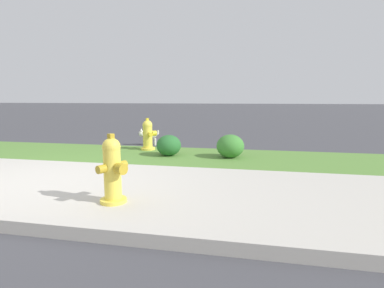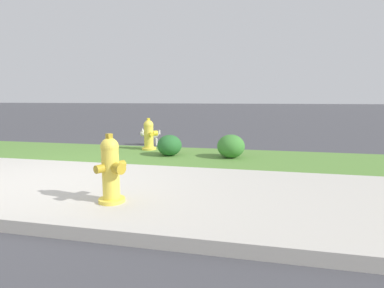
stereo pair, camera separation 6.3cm
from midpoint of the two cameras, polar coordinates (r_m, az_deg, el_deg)
The scene contains 8 objects.
ground_plane at distance 4.68m, azimuth -27.70°, elevation -6.50°, with size 120.00×120.00×0.00m, color #424247.
sidewalk_pavement at distance 4.68m, azimuth -27.70°, elevation -6.44°, with size 18.00×2.56×0.01m, color #BCB7AD.
grass_verge at distance 6.54m, azimuth -15.21°, elevation -1.65°, with size 18.00×1.96×0.01m, color #568438.
fire_hydrant_at_driveway at distance 6.75m, azimuth -8.68°, elevation 1.74°, with size 0.36×0.36×0.71m.
fire_hydrant_far_end at distance 3.39m, azimuth -15.40°, elevation -4.85°, with size 0.34×0.37×0.77m.
small_white_dog at distance 7.43m, azimuth -8.50°, elevation 1.70°, with size 0.48×0.30×0.42m.
shrub_bush_near_lamp at distance 6.03m, azimuth -4.75°, elevation -0.26°, with size 0.49×0.49×0.42m.
shrub_bush_far_verge at distance 5.84m, azimuth 7.00°, elevation -0.41°, with size 0.53×0.53×0.45m.
Camera 1 is at (2.87, -3.49, 1.15)m, focal length 28.00 mm.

